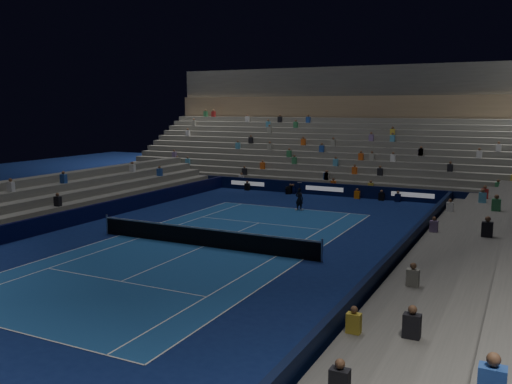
% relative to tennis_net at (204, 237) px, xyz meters
% --- Properties ---
extents(ground, '(90.00, 90.00, 0.00)m').
position_rel_tennis_net_xyz_m(ground, '(0.00, 0.00, -0.50)').
color(ground, '#0E1C54').
rests_on(ground, ground).
extents(court_surface, '(10.97, 23.77, 0.01)m').
position_rel_tennis_net_xyz_m(court_surface, '(0.00, 0.00, -0.50)').
color(court_surface, '#194A8E').
rests_on(court_surface, ground).
extents(sponsor_barrier_far, '(44.00, 0.25, 1.00)m').
position_rel_tennis_net_xyz_m(sponsor_barrier_far, '(0.00, 18.50, -0.00)').
color(sponsor_barrier_far, black).
rests_on(sponsor_barrier_far, ground).
extents(sponsor_barrier_east, '(0.25, 37.00, 1.00)m').
position_rel_tennis_net_xyz_m(sponsor_barrier_east, '(9.70, 0.00, -0.00)').
color(sponsor_barrier_east, black).
rests_on(sponsor_barrier_east, ground).
extents(sponsor_barrier_west, '(0.25, 37.00, 1.00)m').
position_rel_tennis_net_xyz_m(sponsor_barrier_west, '(-9.70, 0.00, -0.00)').
color(sponsor_barrier_west, black).
rests_on(sponsor_barrier_west, ground).
extents(grandstand_main, '(44.00, 15.20, 11.20)m').
position_rel_tennis_net_xyz_m(grandstand_main, '(0.00, 27.90, 2.87)').
color(grandstand_main, slate).
rests_on(grandstand_main, ground).
extents(grandstand_east, '(5.00, 37.00, 2.50)m').
position_rel_tennis_net_xyz_m(grandstand_east, '(13.17, 0.00, 0.41)').
color(grandstand_east, '#5F5F5B').
rests_on(grandstand_east, ground).
extents(grandstand_west, '(5.00, 37.00, 2.50)m').
position_rel_tennis_net_xyz_m(grandstand_west, '(-13.17, 0.00, 0.41)').
color(grandstand_west, slate).
rests_on(grandstand_west, ground).
extents(tennis_net, '(12.90, 0.10, 1.10)m').
position_rel_tennis_net_xyz_m(tennis_net, '(0.00, 0.00, 0.00)').
color(tennis_net, '#B2B2B7').
rests_on(tennis_net, ground).
extents(tennis_player, '(0.61, 0.43, 1.57)m').
position_rel_tennis_net_xyz_m(tennis_player, '(0.63, 11.46, 0.28)').
color(tennis_player, black).
rests_on(tennis_player, ground).
extents(broadcast_camera, '(0.61, 0.97, 0.59)m').
position_rel_tennis_net_xyz_m(broadcast_camera, '(-2.92, 17.77, -0.20)').
color(broadcast_camera, black).
rests_on(broadcast_camera, ground).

